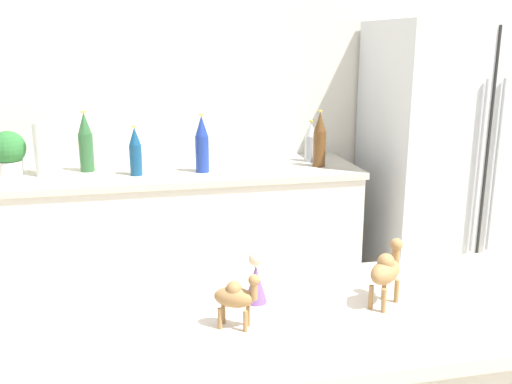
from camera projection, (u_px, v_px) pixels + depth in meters
The scene contains 13 objects.
wall_back at pixel (252, 93), 3.45m from camera, with size 8.00×0.06×2.55m.
back_counter at pixel (179, 246), 3.25m from camera, with size 2.00×0.63×0.90m.
refrigerator at pixel (449, 168), 3.40m from camera, with size 0.91×0.74×1.69m.
potted_plant at pixel (8, 152), 2.97m from camera, with size 0.18×0.18×0.23m.
paper_towel_roll at pixel (45, 149), 2.96m from camera, with size 0.11×0.11×0.28m.
back_bottle_0 at pixel (202, 144), 3.03m from camera, with size 0.07×0.07×0.31m.
back_bottle_1 at pixel (320, 140), 3.17m from camera, with size 0.07×0.07×0.32m.
back_bottle_2 at pixel (135, 152), 2.96m from camera, with size 0.06×0.06×0.26m.
back_bottle_3 at pixel (86, 143), 3.05m from camera, with size 0.08×0.08×0.33m.
back_bottle_4 at pixel (311, 142), 3.31m from camera, with size 0.07×0.07×0.24m.
camel_figurine at pixel (386, 270), 1.43m from camera, with size 0.12×0.12×0.16m.
camel_figurine_second at pixel (236, 296), 1.32m from camera, with size 0.11×0.08×0.14m.
wise_man_figurine_crimson at pixel (256, 280), 1.45m from camera, with size 0.06×0.06×0.14m.
Camera 1 is at (-0.71, -0.68, 1.58)m, focal length 40.00 mm.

